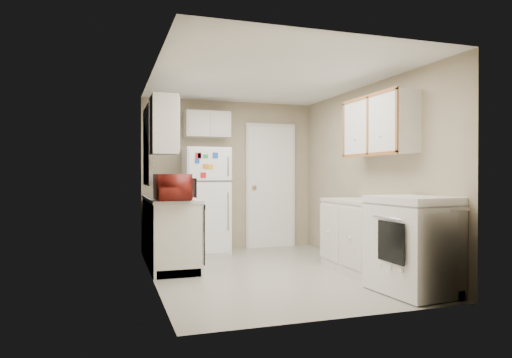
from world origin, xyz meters
name	(u,v)px	position (x,y,z in m)	size (l,w,h in m)	color
floor	(268,272)	(0.00, 0.00, 0.00)	(3.80, 3.80, 0.00)	#B4B0A2
ceiling	(269,78)	(0.00, 0.00, 2.40)	(3.80, 3.80, 0.00)	white
wall_left	(153,175)	(-1.40, 0.00, 1.20)	(3.80, 3.80, 0.00)	tan
wall_right	(368,175)	(1.40, 0.00, 1.20)	(3.80, 3.80, 0.00)	tan
wall_back	(229,175)	(0.00, 1.90, 1.20)	(2.80, 2.80, 0.00)	tan
wall_front	(344,176)	(0.00, -1.90, 1.20)	(2.80, 2.80, 0.00)	tan
left_counter	(169,231)	(-1.10, 0.90, 0.45)	(0.60, 1.80, 0.90)	silver
dishwasher	(199,232)	(-0.81, 0.30, 0.49)	(0.03, 0.58, 0.72)	black
sink	(168,200)	(-1.10, 1.05, 0.86)	(0.54, 0.74, 0.16)	gray
microwave	(173,188)	(-1.15, 0.19, 1.05)	(0.32, 0.57, 0.38)	maroon
soap_bottle	(168,189)	(-1.07, 1.31, 1.00)	(0.07, 0.07, 0.16)	silver
window_blinds	(149,146)	(-1.36, 1.05, 1.60)	(0.10, 0.98, 1.08)	silver
upper_cabinet_left	(164,125)	(-1.25, 0.22, 1.80)	(0.30, 0.45, 0.70)	silver
refrigerator	(206,201)	(-0.46, 1.61, 0.81)	(0.67, 0.65, 1.62)	white
cabinet_over_fridge	(207,124)	(-0.40, 1.75, 2.00)	(0.70, 0.30, 0.40)	silver
interior_door	(271,186)	(0.70, 1.86, 1.02)	(0.86, 0.06, 2.08)	white
right_counter	(382,241)	(1.10, -0.80, 0.45)	(0.60, 2.00, 0.90)	silver
stove	(414,244)	(1.07, -1.40, 0.50)	(0.66, 0.82, 1.00)	white
upper_cabinet_right	(379,126)	(1.25, -0.50, 1.80)	(0.30, 1.20, 0.70)	silver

